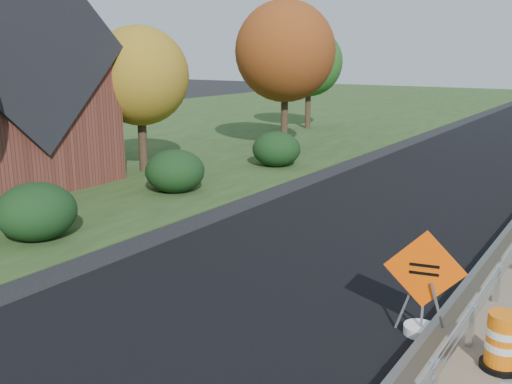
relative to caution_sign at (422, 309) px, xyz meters
The scene contains 10 objects.
grass_verge_near 27.89m from the caution_sign, 145.92° to the left, with size 30.00×120.00×0.03m, color #29411B.
milled_overlay 16.02m from the caution_sign, 102.62° to the left, with size 7.20×120.00×0.01m, color black.
hedge_south 10.11m from the caution_sign, behind, with size 2.09×2.09×1.52m, color black.
hedge_mid 12.01m from the caution_sign, 152.03° to the left, with size 2.09×2.09×1.52m, color black.
hedge_north 15.41m from the caution_sign, 130.98° to the left, with size 2.09×2.09×1.52m, color black.
tree_near_yellow 16.39m from the caution_sign, 151.58° to the left, with size 3.96×3.96×5.88m.
tree_near_red 20.25m from the caution_sign, 127.75° to the left, with size 4.95×4.95×7.35m.
tree_near_back 28.29m from the caution_sign, 122.58° to the left, with size 4.29×4.29×6.37m.
caution_sign is the anchor object (origin of this frame).
barrel_median_near 1.67m from the caution_sign, 29.54° to the right, with size 0.59×0.59×0.87m.
Camera 1 is at (1.74, -14.78, 4.77)m, focal length 40.00 mm.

